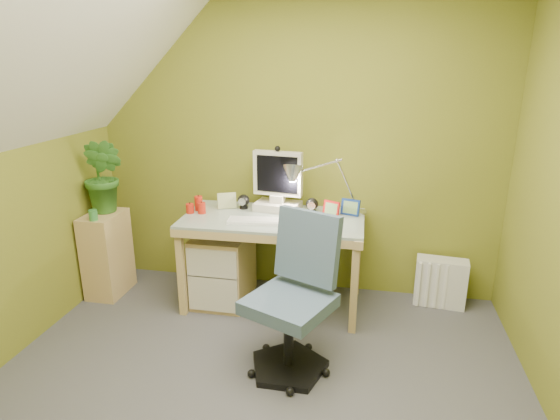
% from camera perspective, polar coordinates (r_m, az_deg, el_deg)
% --- Properties ---
extents(floor, '(3.20, 3.20, 0.01)m').
position_cam_1_polar(floor, '(2.77, -4.37, -23.71)').
color(floor, '#4A4A4F').
rests_on(floor, ground).
extents(wall_back, '(3.20, 0.01, 2.40)m').
position_cam_1_polar(wall_back, '(3.69, 1.82, 8.00)').
color(wall_back, olive).
rests_on(wall_back, floor).
extents(slope_ceiling, '(1.10, 3.20, 1.10)m').
position_cam_1_polar(slope_ceiling, '(2.55, -28.70, 16.19)').
color(slope_ceiling, white).
rests_on(slope_ceiling, wall_left).
extents(desk, '(1.35, 0.69, 0.72)m').
position_cam_1_polar(desk, '(3.61, -0.83, -6.25)').
color(desk, tan).
rests_on(desk, floor).
extents(monitor, '(0.39, 0.25, 0.50)m').
position_cam_1_polar(monitor, '(3.58, -0.27, 3.84)').
color(monitor, beige).
rests_on(monitor, desk).
extents(speaker_left, '(0.10, 0.10, 0.11)m').
position_cam_1_polar(speaker_left, '(3.67, -4.47, 1.03)').
color(speaker_left, black).
rests_on(speaker_left, desk).
extents(speaker_right, '(0.11, 0.11, 0.11)m').
position_cam_1_polar(speaker_right, '(3.57, 3.92, 0.56)').
color(speaker_right, black).
rests_on(speaker_right, desk).
extents(keyboard, '(0.44, 0.18, 0.02)m').
position_cam_1_polar(keyboard, '(3.36, -2.69, -1.34)').
color(keyboard, white).
rests_on(keyboard, desk).
extents(mousepad, '(0.24, 0.18, 0.01)m').
position_cam_1_polar(mousepad, '(3.29, 5.13, -1.98)').
color(mousepad, '#DE5C22').
rests_on(mousepad, desk).
extents(mouse, '(0.12, 0.08, 0.04)m').
position_cam_1_polar(mouse, '(3.28, 5.14, -1.71)').
color(mouse, white).
rests_on(mouse, mousepad).
extents(amber_tumbler, '(0.08, 0.08, 0.08)m').
position_cam_1_polar(amber_tumbler, '(3.36, 1.87, -0.79)').
color(amber_tumbler, '#914615').
rests_on(amber_tumbler, desk).
extents(candle_cluster, '(0.15, 0.14, 0.11)m').
position_cam_1_polar(candle_cluster, '(3.64, -10.12, 0.63)').
color(candle_cluster, red).
rests_on(candle_cluster, desk).
extents(photo_frame_red, '(0.13, 0.07, 0.11)m').
position_cam_1_polar(photo_frame_red, '(3.51, 6.26, 0.20)').
color(photo_frame_red, red).
rests_on(photo_frame_red, desk).
extents(photo_frame_blue, '(0.14, 0.06, 0.12)m').
position_cam_1_polar(photo_frame_blue, '(3.54, 8.58, 0.34)').
color(photo_frame_blue, navy).
rests_on(photo_frame_blue, desk).
extents(photo_frame_green, '(0.14, 0.07, 0.12)m').
position_cam_1_polar(photo_frame_green, '(3.69, -6.50, 1.14)').
color(photo_frame_green, '#ADB77E').
rests_on(photo_frame_green, desk).
extents(desk_lamp, '(0.60, 0.30, 0.62)m').
position_cam_1_polar(desk_lamp, '(3.50, 6.98, 4.47)').
color(desk_lamp, '#B4B4B9').
rests_on(desk_lamp, desk).
extents(side_ledge, '(0.25, 0.39, 0.68)m').
position_cam_1_polar(side_ledge, '(4.03, -20.31, -5.05)').
color(side_ledge, tan).
rests_on(side_ledge, floor).
extents(potted_plant, '(0.38, 0.33, 0.59)m').
position_cam_1_polar(potted_plant, '(3.87, -20.65, 3.90)').
color(potted_plant, '#316B23').
rests_on(potted_plant, side_ledge).
extents(green_cup, '(0.06, 0.06, 0.08)m').
position_cam_1_polar(green_cup, '(3.78, -21.81, -0.59)').
color(green_cup, '#39893E').
rests_on(green_cup, side_ledge).
extents(task_chair, '(0.68, 0.68, 0.93)m').
position_cam_1_polar(task_chair, '(2.81, 1.08, -11.16)').
color(task_chair, '#43586E').
rests_on(task_chair, floor).
extents(radiator, '(0.39, 0.19, 0.38)m').
position_cam_1_polar(radiator, '(3.87, 18.97, -8.32)').
color(radiator, silver).
rests_on(radiator, floor).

